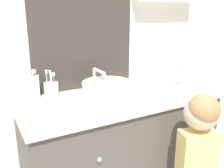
{
  "coord_description": "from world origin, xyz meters",
  "views": [
    {
      "loc": [
        -0.78,
        -0.97,
        1.32
      ],
      "look_at": [
        -0.1,
        0.27,
        0.91
      ],
      "focal_mm": 40.0,
      "sensor_mm": 36.0,
      "label": 1
    }
  ],
  "objects_px": {
    "sink_basin": "(107,90)",
    "child_figure": "(197,152)",
    "teddy_bear": "(178,74)",
    "toothbrush_holder": "(51,89)",
    "soap_dispenser": "(35,87)"
  },
  "relations": [
    {
      "from": "toothbrush_holder",
      "to": "teddy_bear",
      "type": "bearing_deg",
      "value": -9.89
    },
    {
      "from": "sink_basin",
      "to": "child_figure",
      "type": "relative_size",
      "value": 0.39
    },
    {
      "from": "teddy_bear",
      "to": "toothbrush_holder",
      "type": "bearing_deg",
      "value": 170.11
    },
    {
      "from": "child_figure",
      "to": "soap_dispenser",
      "type": "bearing_deg",
      "value": 138.02
    },
    {
      "from": "teddy_bear",
      "to": "sink_basin",
      "type": "bearing_deg",
      "value": -175.9
    },
    {
      "from": "toothbrush_holder",
      "to": "teddy_bear",
      "type": "distance_m",
      "value": 0.92
    },
    {
      "from": "sink_basin",
      "to": "toothbrush_holder",
      "type": "height_order",
      "value": "toothbrush_holder"
    },
    {
      "from": "toothbrush_holder",
      "to": "teddy_bear",
      "type": "height_order",
      "value": "toothbrush_holder"
    },
    {
      "from": "soap_dispenser",
      "to": "teddy_bear",
      "type": "height_order",
      "value": "soap_dispenser"
    },
    {
      "from": "sink_basin",
      "to": "child_figure",
      "type": "bearing_deg",
      "value": -52.71
    },
    {
      "from": "child_figure",
      "to": "teddy_bear",
      "type": "bearing_deg",
      "value": 59.55
    },
    {
      "from": "sink_basin",
      "to": "child_figure",
      "type": "distance_m",
      "value": 0.62
    },
    {
      "from": "soap_dispenser",
      "to": "child_figure",
      "type": "height_order",
      "value": "soap_dispenser"
    },
    {
      "from": "child_figure",
      "to": "toothbrush_holder",
      "type": "bearing_deg",
      "value": 134.06
    },
    {
      "from": "sink_basin",
      "to": "teddy_bear",
      "type": "xyz_separation_m",
      "value": [
        0.62,
        0.04,
        0.02
      ]
    }
  ]
}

